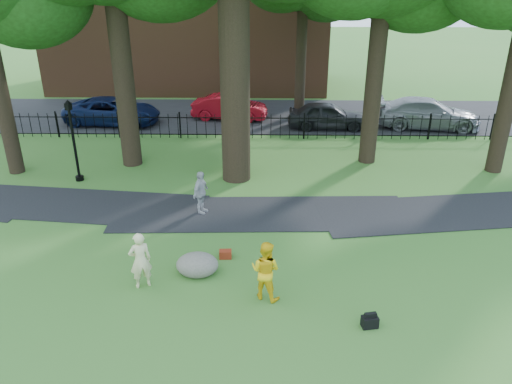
{
  "coord_description": "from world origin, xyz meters",
  "views": [
    {
      "loc": [
        1.11,
        -11.2,
        7.72
      ],
      "look_at": [
        0.86,
        2.0,
        1.69
      ],
      "focal_mm": 35.0,
      "sensor_mm": 36.0,
      "label": 1
    }
  ],
  "objects_px": {
    "red_sedan": "(229,107)",
    "man": "(265,270)",
    "woman": "(140,260)",
    "boulder": "(197,263)",
    "lamppost": "(74,142)"
  },
  "relations": [
    {
      "from": "lamppost",
      "to": "boulder",
      "type": "bearing_deg",
      "value": -25.69
    },
    {
      "from": "woman",
      "to": "man",
      "type": "height_order",
      "value": "man"
    },
    {
      "from": "boulder",
      "to": "man",
      "type": "bearing_deg",
      "value": -28.85
    },
    {
      "from": "boulder",
      "to": "red_sedan",
      "type": "height_order",
      "value": "red_sedan"
    },
    {
      "from": "red_sedan",
      "to": "man",
      "type": "bearing_deg",
      "value": -166.09
    },
    {
      "from": "boulder",
      "to": "red_sedan",
      "type": "xyz_separation_m",
      "value": [
        -0.12,
        15.0,
        0.32
      ]
    },
    {
      "from": "woman",
      "to": "boulder",
      "type": "xyz_separation_m",
      "value": [
        1.37,
        0.61,
        -0.45
      ]
    },
    {
      "from": "boulder",
      "to": "red_sedan",
      "type": "distance_m",
      "value": 15.01
    },
    {
      "from": "man",
      "to": "red_sedan",
      "type": "distance_m",
      "value": 16.15
    },
    {
      "from": "man",
      "to": "red_sedan",
      "type": "relative_size",
      "value": 0.4
    },
    {
      "from": "lamppost",
      "to": "man",
      "type": "bearing_deg",
      "value": -21.56
    },
    {
      "from": "woman",
      "to": "lamppost",
      "type": "height_order",
      "value": "lamppost"
    },
    {
      "from": "woman",
      "to": "boulder",
      "type": "bearing_deg",
      "value": 179.24
    },
    {
      "from": "boulder",
      "to": "lamppost",
      "type": "xyz_separation_m",
      "value": [
        -5.45,
        6.4,
        1.23
      ]
    },
    {
      "from": "man",
      "to": "red_sedan",
      "type": "bearing_deg",
      "value": -58.29
    }
  ]
}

